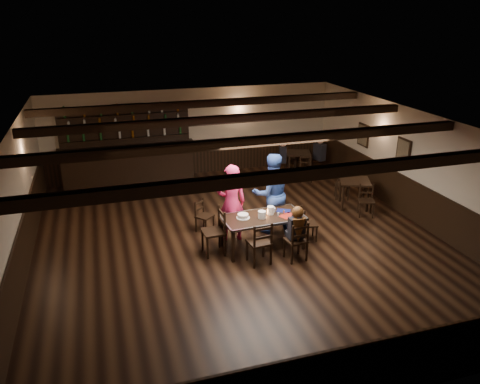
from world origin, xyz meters
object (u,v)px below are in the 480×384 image
object	(u,v)px
chair_near_left	(261,240)
chair_near_right	(298,239)
cake	(243,216)
man_blue	(271,193)
dining_table	(263,219)
woman_pink	(231,203)
bar_counter	(128,159)

from	to	relation	value
chair_near_left	chair_near_right	distance (m)	0.78
chair_near_left	cake	xyz separation A→B (m)	(-0.15, 0.74, 0.24)
chair_near_left	man_blue	bearing A→B (deg)	62.08
dining_table	chair_near_right	size ratio (longest dim) A/B	2.05
chair_near_left	cake	bearing A→B (deg)	101.44
dining_table	woman_pink	world-z (taller)	woman_pink
man_blue	cake	bearing A→B (deg)	38.18
chair_near_right	cake	size ratio (longest dim) A/B	3.04
dining_table	chair_near_left	size ratio (longest dim) A/B	1.91
chair_near_left	dining_table	bearing A→B (deg)	67.15
chair_near_right	man_blue	world-z (taller)	man_blue
cake	chair_near_right	bearing A→B (deg)	-41.48
chair_near_right	woman_pink	world-z (taller)	woman_pink
woman_pink	man_blue	size ratio (longest dim) A/B	0.94
chair_near_right	cake	xyz separation A→B (m)	(-0.93, 0.82, 0.28)
chair_near_right	man_blue	distance (m)	1.58
man_blue	cake	world-z (taller)	man_blue
cake	bar_counter	bearing A→B (deg)	111.40
man_blue	bar_counter	world-z (taller)	bar_counter
chair_near_right	woman_pink	bearing A→B (deg)	127.23
woman_pink	cake	distance (m)	0.56
man_blue	bar_counter	bearing A→B (deg)	-55.83
woman_pink	cake	bearing A→B (deg)	105.31
chair_near_left	woman_pink	world-z (taller)	woman_pink
dining_table	bar_counter	bearing A→B (deg)	115.32
chair_near_left	cake	world-z (taller)	chair_near_left
chair_near_left	woman_pink	distance (m)	1.34
dining_table	woman_pink	bearing A→B (deg)	132.70
chair_near_right	cake	bearing A→B (deg)	138.52
chair_near_left	man_blue	world-z (taller)	man_blue
cake	bar_counter	world-z (taller)	bar_counter
chair_near_right	man_blue	xyz separation A→B (m)	(-0.02, 1.51, 0.44)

